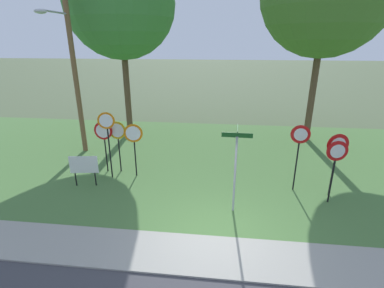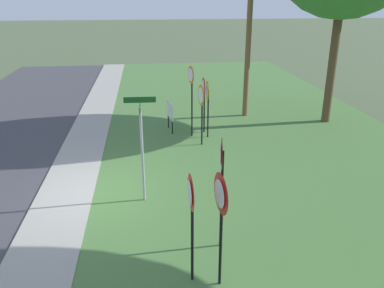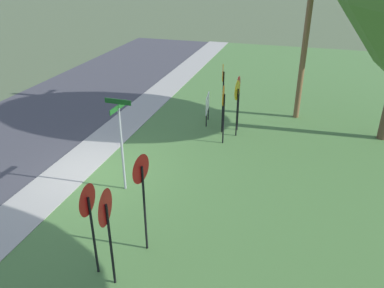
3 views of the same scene
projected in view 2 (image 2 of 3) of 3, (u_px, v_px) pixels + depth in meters
name	position (u px, v px, depth m)	size (l,w,h in m)	color
ground_plane	(94.00, 194.00, 11.29)	(160.00, 160.00, 0.00)	#4C5B3D
sidewalk_strip	(65.00, 195.00, 11.19)	(44.00, 1.60, 0.06)	#99968C
grass_median	(294.00, 183.00, 11.95)	(44.00, 12.00, 0.04)	#477038
stop_sign_near_left	(191.00, 86.00, 15.05)	(0.67, 0.16, 2.82)	black
stop_sign_near_right	(201.00, 102.00, 14.31)	(0.76, 0.13, 2.30)	black
stop_sign_far_left	(207.00, 96.00, 15.11)	(0.77, 0.10, 2.28)	black
stop_sign_far_center	(204.00, 93.00, 15.65)	(0.78, 0.09, 2.27)	black
yield_sign_near_left	(220.00, 204.00, 7.12)	(0.79, 0.14, 2.41)	black
yield_sign_near_right	(221.00, 168.00, 8.25)	(0.69, 0.13, 2.61)	black
yield_sign_far_left	(190.00, 204.00, 7.26)	(0.72, 0.11, 2.33)	black
street_name_post	(142.00, 141.00, 10.29)	(0.96, 0.82, 2.94)	#9EA0A8
utility_pole	(247.00, 5.00, 16.70)	(2.10, 2.37, 9.09)	brown
notice_board	(170.00, 112.00, 16.10)	(1.09, 0.19, 1.25)	black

